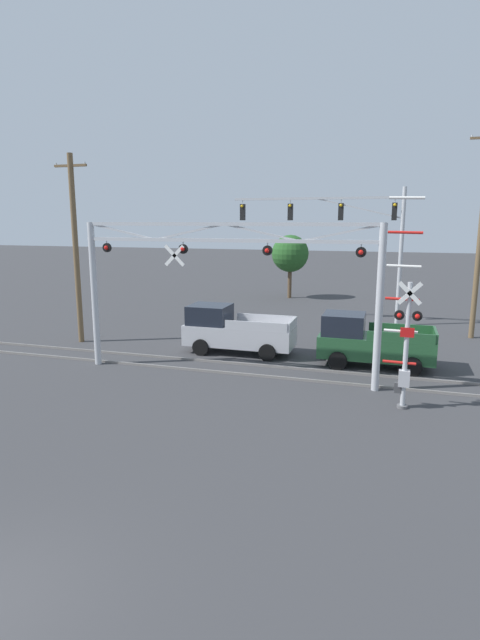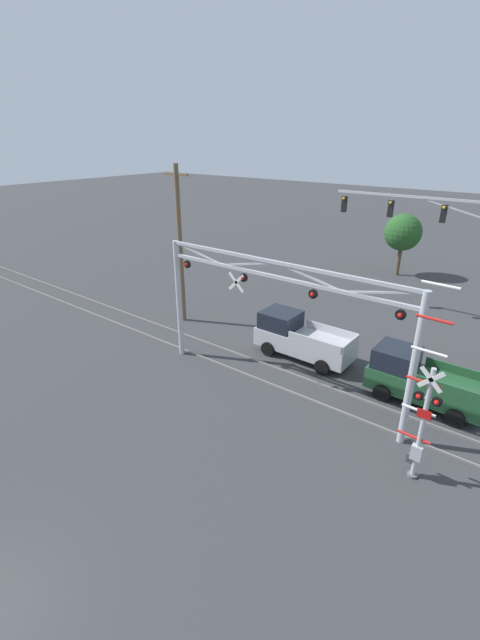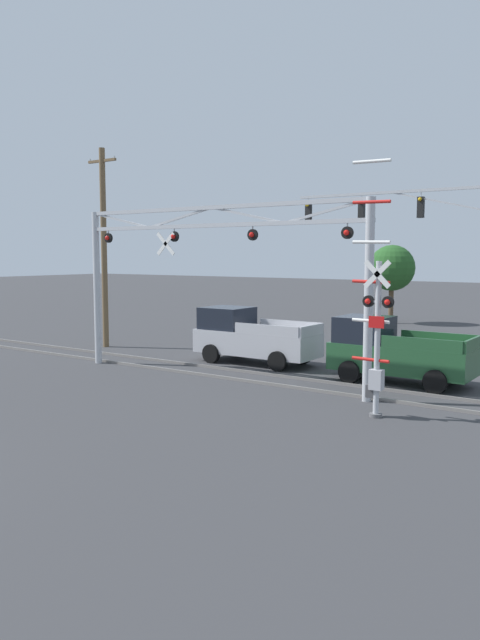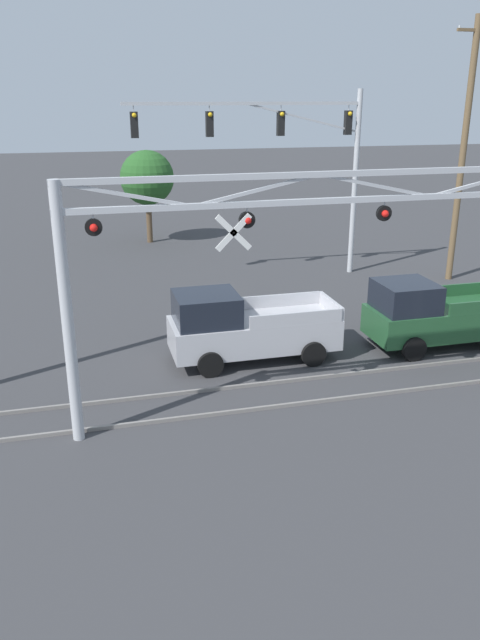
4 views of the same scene
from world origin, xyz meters
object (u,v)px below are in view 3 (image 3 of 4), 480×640
Objects in this scene: pickup_truck_following at (394,352)px; crossing_gantry at (212,264)px; pickup_truck_lead at (250,337)px; crossing_signal_mast at (376,333)px; background_tree_beyond_span at (392,268)px; traffic_signal_span at (437,228)px; utility_pole_left at (104,246)px.

crossing_gantry is at bearing -149.62° from pickup_truck_following.
pickup_truck_lead is at bearing 102.32° from crossing_gantry.
crossing_signal_mast is 1.37× the size of background_tree_beyond_span.
pickup_truck_lead is (-7.67, 5.26, -1.27)m from crossing_signal_mast.
crossing_signal_mast is at bearing -13.14° from crossing_gantry.
crossing_signal_mast reaches higher than pickup_truck_following.
crossing_gantry is 2.38× the size of background_tree_beyond_span.
pickup_truck_following is (1.53, -9.33, -4.66)m from traffic_signal_span.
crossing_gantry is 21.49m from background_tree_beyond_span.
utility_pole_left is at bearing 179.48° from pickup_truck_following.
crossing_gantry is 9.74m from utility_pole_left.
pickup_truck_lead is 1.02× the size of background_tree_beyond_span.
utility_pole_left is at bearing -178.06° from pickup_truck_lead.
traffic_signal_span is at bearing -57.35° from background_tree_beyond_span.
pickup_truck_lead is (-4.81, -8.92, -4.66)m from traffic_signal_span.
traffic_signal_span is 11.15m from pickup_truck_lead.
crossing_gantry is 1.17× the size of traffic_signal_span.
pickup_truck_lead and pickup_truck_following have the same top height.
crossing_signal_mast is at bearing -74.70° from pickup_truck_following.
crossing_gantry is 4.85m from pickup_truck_lead.
crossing_signal_mast is at bearing -69.69° from background_tree_beyond_span.
utility_pole_left reaches higher than background_tree_beyond_span.
crossing_signal_mast is at bearing -34.47° from pickup_truck_lead.
crossing_signal_mast is at bearing -17.33° from utility_pole_left.
background_tree_beyond_span is (-1.65, 21.42, -0.55)m from crossing_gantry.
crossing_signal_mast reaches higher than background_tree_beyond_span.
pickup_truck_following is 0.51× the size of utility_pole_left.
background_tree_beyond_span is (-5.66, 8.83, -2.13)m from traffic_signal_span.
pickup_truck_lead is at bearing 145.53° from crossing_signal_mast.
traffic_signal_span is 2.00× the size of pickup_truck_lead.
traffic_signal_span is (4.01, 12.58, 1.58)m from crossing_gantry.
utility_pole_left is at bearing -112.46° from background_tree_beyond_span.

